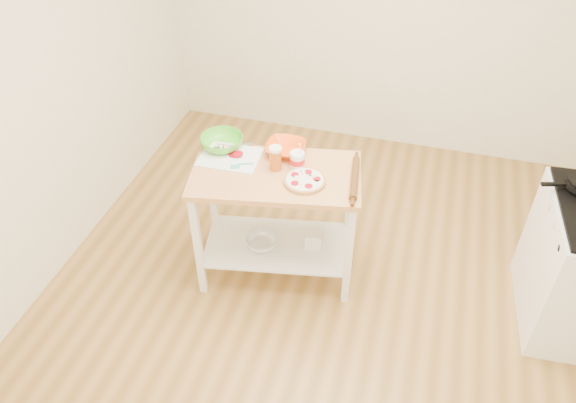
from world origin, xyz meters
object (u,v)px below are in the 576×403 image
(prep_island, at_px, (276,203))
(spatula, at_px, (241,165))
(shelf_bin, at_px, (313,239))
(yogurt_tub, at_px, (297,160))
(beer_pint, at_px, (276,158))
(knife, at_px, (228,147))
(orange_bowl, at_px, (286,149))
(green_bowl, at_px, (222,142))
(rolling_pin, at_px, (355,178))
(shelf_glass_bowl, at_px, (262,243))
(cutting_board, at_px, (230,156))
(pizza, at_px, (305,180))

(prep_island, height_order, spatula, spatula)
(shelf_bin, bearing_deg, spatula, -172.26)
(prep_island, height_order, yogurt_tub, yogurt_tub)
(prep_island, height_order, beer_pint, beer_pint)
(knife, distance_m, beer_pint, 0.41)
(prep_island, distance_m, orange_bowl, 0.37)
(green_bowl, bearing_deg, rolling_pin, -7.42)
(prep_island, xyz_separation_m, rolling_pin, (0.51, 0.05, 0.28))
(shelf_glass_bowl, bearing_deg, cutting_board, 151.77)
(spatula, relative_size, shelf_glass_bowl, 0.62)
(green_bowl, relative_size, rolling_pin, 0.69)
(knife, relative_size, beer_pint, 1.44)
(shelf_bin, bearing_deg, pizza, -113.59)
(pizza, distance_m, beer_pint, 0.25)
(orange_bowl, height_order, green_bowl, green_bowl)
(knife, relative_size, green_bowl, 0.83)
(beer_pint, distance_m, yogurt_tub, 0.14)
(prep_island, relative_size, spatula, 8.53)
(spatula, height_order, shelf_glass_bowl, spatula)
(green_bowl, bearing_deg, cutting_board, -45.88)
(green_bowl, xyz_separation_m, shelf_bin, (0.69, -0.11, -0.63))
(cutting_board, height_order, orange_bowl, orange_bowl)
(pizza, bearing_deg, beer_pint, 157.85)
(pizza, xyz_separation_m, cutting_board, (-0.55, 0.13, -0.01))
(yogurt_tub, relative_size, rolling_pin, 0.50)
(beer_pint, bearing_deg, yogurt_tub, 21.48)
(beer_pint, bearing_deg, pizza, -22.15)
(prep_island, distance_m, cutting_board, 0.44)
(cutting_board, xyz_separation_m, rolling_pin, (0.85, -0.03, 0.02))
(orange_bowl, xyz_separation_m, shelf_bin, (0.26, -0.17, -0.61))
(beer_pint, xyz_separation_m, yogurt_tub, (0.13, 0.05, -0.03))
(orange_bowl, xyz_separation_m, yogurt_tub, (0.12, -0.14, 0.03))
(cutting_board, bearing_deg, yogurt_tub, -0.84)
(pizza, bearing_deg, cutting_board, 166.89)
(prep_island, xyz_separation_m, pizza, (0.21, -0.05, 0.27))
(knife, xyz_separation_m, shelf_glass_bowl, (0.30, -0.22, -0.62))
(prep_island, bearing_deg, rolling_pin, 5.76)
(prep_island, height_order, orange_bowl, orange_bowl)
(orange_bowl, distance_m, beer_pint, 0.20)
(prep_island, height_order, cutting_board, cutting_board)
(pizza, bearing_deg, shelf_bin, 66.41)
(pizza, xyz_separation_m, shelf_bin, (0.05, 0.11, -0.60))
(shelf_glass_bowl, bearing_deg, prep_island, 28.54)
(prep_island, distance_m, shelf_glass_bowl, 0.37)
(prep_island, xyz_separation_m, cutting_board, (-0.35, 0.08, 0.26))
(pizza, distance_m, cutting_board, 0.57)
(green_bowl, bearing_deg, yogurt_tub, -8.25)
(beer_pint, xyz_separation_m, shelf_bin, (0.27, 0.02, -0.67))
(prep_island, xyz_separation_m, shelf_glass_bowl, (-0.10, -0.05, -0.35))
(spatula, xyz_separation_m, shelf_glass_bowl, (0.14, -0.05, -0.62))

